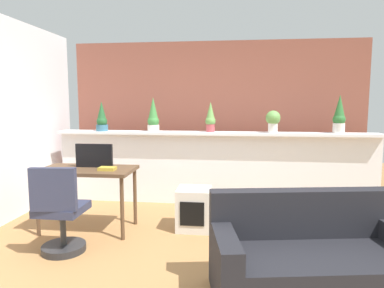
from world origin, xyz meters
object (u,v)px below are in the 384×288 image
Objects in this scene: potted_plant_1 at (153,117)px; potted_plant_0 at (102,118)px; office_chair at (60,216)px; potted_plant_4 at (339,116)px; tv_monitor at (94,156)px; side_cube_shelf at (194,209)px; desk at (87,175)px; potted_plant_3 at (273,120)px; potted_plant_2 at (210,118)px; couch at (313,263)px; book_on_desk at (107,169)px.

potted_plant_0 is at bearing -174.99° from potted_plant_1.
potted_plant_0 is 2.10m from office_chair.
office_chair is at bearing -149.00° from potted_plant_4.
tv_monitor is (0.34, -1.13, -0.39)m from potted_plant_0.
potted_plant_1 is at bearing 69.61° from tv_monitor.
potted_plant_1 reaches higher than side_cube_shelf.
potted_plant_3 is at bearing 28.15° from desk.
potted_plant_2 is at bearing 83.77° from side_cube_shelf.
desk reaches higher than side_cube_shelf.
office_chair is at bearing -140.24° from potted_plant_3.
potted_plant_3 reaches higher than side_cube_shelf.
tv_monitor is 1.36m from side_cube_shelf.
potted_plant_0 reaches higher than potted_plant_2.
couch is (2.28, -1.26, -0.61)m from tv_monitor.
potted_plant_1 is 1.52m from desk.
potted_plant_1 is 2.69× the size of book_on_desk.
potted_plant_1 is 1.02× the size of side_cube_shelf.
potted_plant_3 is 0.59× the size of potted_plant_4.
desk is 1.33m from side_cube_shelf.
potted_plant_4 is at bearing 1.47° from potted_plant_3.
potted_plant_4 reaches higher than tv_monitor.
side_cube_shelf is at bearing 34.10° from office_chair.
potted_plant_4 is at bearing 24.36° from book_on_desk.
couch reaches higher than desk.
potted_plant_1 is at bearing 5.01° from potted_plant_0.
book_on_desk is 2.39m from couch.
potted_plant_1 is 0.56× the size of office_chair.
side_cube_shelf is (0.75, -1.10, -1.06)m from potted_plant_1.
side_cube_shelf is (1.19, 0.09, -0.64)m from tv_monitor.
potted_plant_2 is 0.49× the size of office_chair.
couch is at bearing -12.13° from office_chair.
potted_plant_1 is 1.13× the size of tv_monitor.
desk is (-1.37, -1.25, -0.63)m from potted_plant_2.
office_chair is (-0.06, -0.75, -0.50)m from tv_monitor.
potted_plant_3 is 0.35× the size of office_chair.
office_chair is 0.76m from book_on_desk.
potted_plant_2 is 1.81m from potted_plant_4.
book_on_desk is at bearing -35.80° from tv_monitor.
potted_plant_3 is at bearing 32.96° from book_on_desk.
tv_monitor is (0.06, 0.08, 0.23)m from desk.
potted_plant_2 is 0.82× the size of potted_plant_4.
book_on_desk is (0.28, 0.60, 0.38)m from office_chair.
potted_plant_2 is 2.33× the size of book_on_desk.
potted_plant_2 reaches higher than book_on_desk.
potted_plant_3 is at bearing -178.53° from potted_plant_4.
potted_plant_4 is at bearing -0.41° from potted_plant_2.
desk is (-0.50, -1.28, -0.65)m from potted_plant_1.
couch is at bearing -68.14° from potted_plant_2.
potted_plant_2 is (1.65, 0.04, 0.02)m from potted_plant_0.
potted_plant_1 is 2.21m from office_chair.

